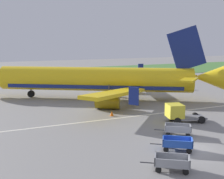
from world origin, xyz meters
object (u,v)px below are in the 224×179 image
(baggage_cart_second_in_row, at_px, (177,143))
(service_truck_beside_carts, at_px, (179,113))
(baggage_cart_third_in_row, at_px, (178,129))
(traffic_cone_near_plane, at_px, (112,113))
(airplane, at_px, (101,80))
(baggage_cart_nearest, at_px, (172,162))

(baggage_cart_second_in_row, relative_size, service_truck_beside_carts, 0.71)
(baggage_cart_second_in_row, xyz_separation_m, service_truck_beside_carts, (5.36, 7.11, 0.50))
(baggage_cart_third_in_row, relative_size, traffic_cone_near_plane, 5.54)
(service_truck_beside_carts, bearing_deg, airplane, 100.78)
(baggage_cart_second_in_row, distance_m, traffic_cone_near_plane, 12.74)
(baggage_cart_nearest, bearing_deg, baggage_cart_second_in_row, 48.65)
(baggage_cart_second_in_row, bearing_deg, airplane, 84.21)
(airplane, xyz_separation_m, service_truck_beside_carts, (3.02, -15.88, -1.95))
(airplane, relative_size, baggage_cart_third_in_row, 10.12)
(airplane, bearing_deg, service_truck_beside_carts, -79.22)
(baggage_cart_second_in_row, xyz_separation_m, traffic_cone_near_plane, (-0.44, 12.73, -0.30))
(baggage_cart_nearest, xyz_separation_m, baggage_cart_third_in_row, (5.17, 6.40, 0.00))
(airplane, distance_m, baggage_cart_nearest, 26.66)
(service_truck_beside_carts, bearing_deg, baggage_cart_nearest, -128.38)
(baggage_cart_third_in_row, bearing_deg, service_truck_beside_carts, 52.61)
(airplane, relative_size, traffic_cone_near_plane, 56.03)
(airplane, height_order, baggage_cart_second_in_row, airplane)
(baggage_cart_third_in_row, height_order, service_truck_beside_carts, service_truck_beside_carts)
(baggage_cart_nearest, distance_m, baggage_cart_third_in_row, 8.23)
(baggage_cart_nearest, bearing_deg, traffic_cone_near_plane, 81.82)
(service_truck_beside_carts, relative_size, traffic_cone_near_plane, 7.75)
(baggage_cart_second_in_row, height_order, service_truck_beside_carts, service_truck_beside_carts)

